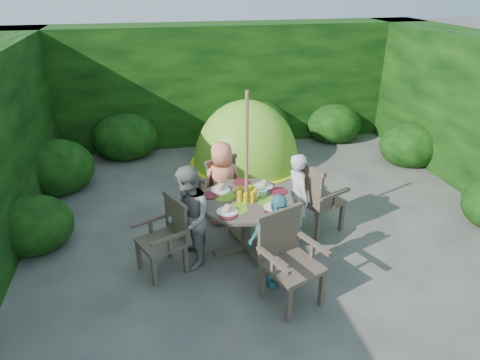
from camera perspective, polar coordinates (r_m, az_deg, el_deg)
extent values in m
plane|color=#42403B|center=(6.49, 4.25, -6.12)|extent=(60.00, 60.00, 0.00)
cube|color=black|center=(9.66, -2.10, 12.77)|extent=(9.00, 1.00, 2.50)
cylinder|color=#42362B|center=(5.81, 0.82, -6.04)|extent=(0.13, 0.13, 0.72)
cube|color=#42362B|center=(5.99, 0.80, -8.72)|extent=(0.95, 0.33, 0.06)
cube|color=#42362B|center=(5.99, 0.80, -8.72)|extent=(0.33, 0.95, 0.06)
cylinder|color=#42362B|center=(5.61, 0.84, -2.73)|extent=(1.59, 1.59, 0.04)
cylinder|color=#65B11E|center=(5.36, -0.50, -3.90)|extent=(0.30, 0.30, 0.00)
cylinder|color=#65B11E|center=(5.55, 3.88, -2.87)|extent=(0.30, 0.30, 0.00)
cylinder|color=#65B11E|center=(5.67, -2.12, -2.17)|extent=(0.30, 0.30, 0.00)
cylinder|color=#65B11E|center=(5.85, 2.07, -1.25)|extent=(0.30, 0.30, 0.00)
cylinder|color=#65B11E|center=(5.60, 0.84, -2.52)|extent=(0.30, 0.30, 0.00)
cylinder|color=white|center=(5.92, 3.13, -0.84)|extent=(0.26, 0.26, 0.01)
cylinder|color=white|center=(5.82, -2.63, -1.32)|extent=(0.26, 0.26, 0.01)
cylinder|color=white|center=(5.30, -1.72, -4.23)|extent=(0.26, 0.26, 0.01)
cylinder|color=white|center=(5.40, 4.59, -3.64)|extent=(0.26, 0.26, 0.01)
cylinder|color=#B50C21|center=(5.81, 5.17, -1.47)|extent=(0.23, 0.23, 0.01)
cylinder|color=#B50C21|center=(6.03, 0.19, -0.28)|extent=(0.23, 0.23, 0.01)
cylinder|color=#B50C21|center=(5.69, -4.00, -2.02)|extent=(0.23, 0.23, 0.01)
cylinder|color=#B50C21|center=(5.23, -1.66, -4.67)|extent=(0.23, 0.23, 0.01)
cylinder|color=#B50C21|center=(5.31, 4.53, -4.26)|extent=(0.23, 0.23, 0.01)
cylinder|color=#5EB445|center=(5.72, 2.71, -1.52)|extent=(0.19, 0.19, 0.06)
cylinder|color=#8D5F38|center=(5.45, 0.87, 0.58)|extent=(0.05, 0.05, 2.20)
cube|color=#42362B|center=(6.29, 10.52, -2.65)|extent=(0.73, 0.74, 0.05)
cube|color=#42362B|center=(6.43, 13.39, -4.76)|extent=(0.07, 0.07, 0.46)
cube|color=#42362B|center=(6.71, 10.37, -3.09)|extent=(0.07, 0.07, 0.46)
cube|color=#42362B|center=(6.12, 10.33, -6.14)|extent=(0.07, 0.07, 0.46)
cube|color=#42362B|center=(6.41, 7.30, -4.32)|extent=(0.07, 0.07, 0.46)
cube|color=#42362B|center=(5.99, 8.96, -0.86)|extent=(0.27, 0.54, 0.55)
cube|color=#42362B|center=(6.02, 12.59, -1.85)|extent=(0.53, 0.27, 0.04)
cube|color=#42362B|center=(6.37, 8.88, 0.07)|extent=(0.53, 0.27, 0.04)
cube|color=#42362B|center=(5.44, -10.53, -8.20)|extent=(0.66, 0.67, 0.05)
cube|color=#42362B|center=(5.65, -13.34, -9.69)|extent=(0.07, 0.07, 0.41)
cube|color=#42362B|center=(5.33, -11.35, -11.93)|extent=(0.07, 0.07, 0.41)
cube|color=#42362B|center=(5.80, -9.44, -8.32)|extent=(0.07, 0.07, 0.41)
cube|color=#42362B|center=(5.48, -7.26, -10.40)|extent=(0.07, 0.07, 0.41)
cube|color=#42362B|center=(5.38, -8.53, -5.07)|extent=(0.25, 0.48, 0.49)
cube|color=#42362B|center=(5.53, -11.91, -5.29)|extent=(0.47, 0.25, 0.04)
cube|color=#42362B|center=(5.14, -9.38, -7.69)|extent=(0.47, 0.25, 0.04)
cube|color=#42362B|center=(6.72, -3.62, -0.76)|extent=(0.68, 0.67, 0.05)
cube|color=#42362B|center=(7.09, -3.11, -1.23)|extent=(0.07, 0.07, 0.42)
cube|color=#42362B|center=(6.88, -6.09, -2.23)|extent=(0.07, 0.07, 0.42)
cube|color=#42362B|center=(6.77, -1.01, -2.56)|extent=(0.07, 0.07, 0.42)
cube|color=#42362B|center=(6.55, -4.07, -3.65)|extent=(0.07, 0.07, 0.42)
cube|color=#42362B|center=(6.43, -2.49, 0.62)|extent=(0.48, 0.26, 0.49)
cube|color=#42362B|center=(6.77, -1.86, 1.33)|extent=(0.26, 0.47, 0.04)
cube|color=#42362B|center=(6.51, -5.54, 0.18)|extent=(0.26, 0.47, 0.04)
cube|color=#42362B|center=(4.90, 7.04, -11.49)|extent=(0.73, 0.72, 0.05)
cube|color=#42362B|center=(4.79, 6.50, -16.21)|extent=(0.07, 0.07, 0.46)
cube|color=#42362B|center=(5.05, 10.85, -14.01)|extent=(0.07, 0.07, 0.46)
cube|color=#42362B|center=(5.07, 2.97, -13.25)|extent=(0.07, 0.07, 0.46)
cube|color=#42362B|center=(5.32, 7.24, -11.36)|extent=(0.07, 0.07, 0.46)
cube|color=#42362B|center=(4.89, 5.25, -7.22)|extent=(0.54, 0.25, 0.55)
cube|color=#42362B|center=(4.62, 4.44, -10.56)|extent=(0.25, 0.53, 0.04)
cube|color=#42362B|center=(4.93, 9.74, -8.28)|extent=(0.25, 0.53, 0.04)
imported|color=silver|center=(6.02, 7.68, -2.10)|extent=(0.37, 0.50, 1.26)
imported|color=gray|center=(5.38, -6.85, -5.04)|extent=(0.53, 0.67, 1.36)
imported|color=#FA9067|center=(6.31, -2.37, -0.44)|extent=(0.69, 0.52, 1.27)
imported|color=#4AA3AD|center=(5.09, 4.85, -8.01)|extent=(0.74, 0.38, 1.20)
ellipsoid|color=#7DC726|center=(8.58, 0.82, 2.29)|extent=(2.32, 2.32, 2.54)
ellipsoid|color=black|center=(7.97, 2.52, 0.34)|extent=(0.75, 0.46, 0.87)
cylinder|color=yellow|center=(8.58, 0.82, 2.38)|extent=(2.22, 2.22, 0.03)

